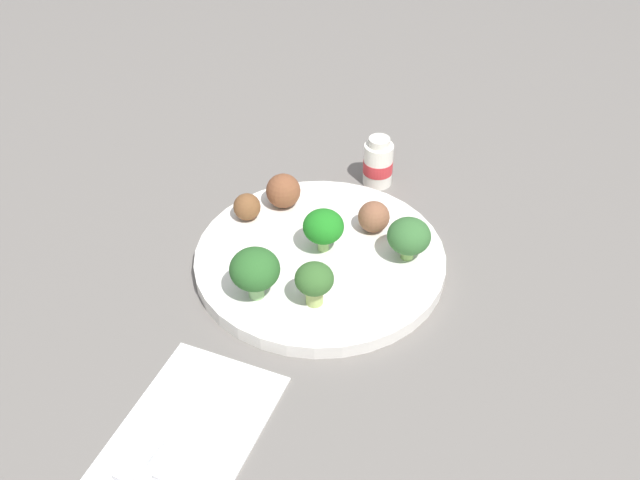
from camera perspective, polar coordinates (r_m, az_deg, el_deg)
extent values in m
plane|color=slate|center=(0.83, 0.00, -1.90)|extent=(4.00, 4.00, 0.00)
cylinder|color=white|center=(0.83, 0.00, -1.49)|extent=(0.28, 0.28, 0.02)
cylinder|color=#A2CB74|center=(0.82, 0.47, -0.36)|extent=(0.01, 0.01, 0.02)
ellipsoid|color=#1E7B1E|center=(0.81, 0.48, 0.99)|extent=(0.05, 0.05, 0.04)
cylinder|color=#94C97F|center=(0.77, -4.95, -3.81)|extent=(0.02, 0.02, 0.02)
ellipsoid|color=#2B6128|center=(0.75, -5.07, -2.26)|extent=(0.05, 0.05, 0.04)
cylinder|color=#94C867|center=(0.82, 6.76, -0.99)|extent=(0.01, 0.01, 0.01)
ellipsoid|color=#356832|center=(0.80, 6.89, 0.31)|extent=(0.05, 0.05, 0.04)
cylinder|color=#ACC069|center=(0.76, -0.44, -4.34)|extent=(0.02, 0.02, 0.02)
ellipsoid|color=#35622A|center=(0.74, -0.45, -3.02)|extent=(0.04, 0.04, 0.03)
sphere|color=brown|center=(0.87, -5.67, 2.57)|extent=(0.03, 0.03, 0.03)
sphere|color=brown|center=(0.85, 4.18, 1.80)|extent=(0.04, 0.04, 0.04)
sphere|color=brown|center=(0.88, -2.86, 3.82)|extent=(0.04, 0.04, 0.04)
cube|color=white|center=(0.69, -9.94, -14.06)|extent=(0.18, 0.13, 0.01)
cube|color=silver|center=(0.69, -7.93, -13.44)|extent=(0.09, 0.01, 0.01)
cube|color=silver|center=(0.66, -10.86, -17.08)|extent=(0.03, 0.02, 0.01)
cube|color=white|center=(0.71, -9.97, -11.77)|extent=(0.09, 0.02, 0.01)
cube|color=silver|center=(0.68, -13.62, -15.92)|extent=(0.06, 0.02, 0.01)
cylinder|color=white|center=(0.94, 4.76, 5.79)|extent=(0.04, 0.04, 0.06)
cylinder|color=red|center=(0.94, 4.75, 5.65)|extent=(0.04, 0.04, 0.02)
cylinder|color=silver|center=(0.92, 4.87, 7.49)|extent=(0.03, 0.03, 0.01)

